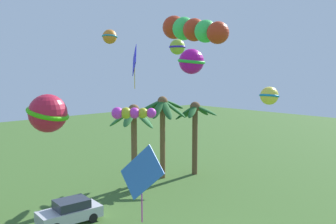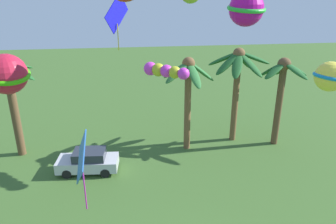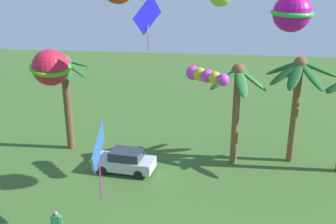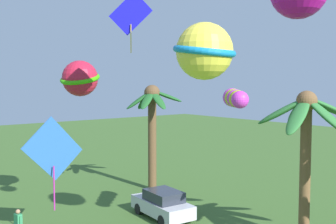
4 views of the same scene
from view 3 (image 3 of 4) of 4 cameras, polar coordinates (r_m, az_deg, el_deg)
name	(u,v)px [view 3 (image 3 of 4)]	position (r m, az deg, el deg)	size (l,w,h in m)	color
palm_tree_1	(66,82)	(26.87, -15.95, 4.62)	(3.65, 3.63, 7.15)	brown
palm_tree_2	(237,91)	(23.82, 10.93, 3.37)	(3.95, 4.22, 6.95)	brown
palm_tree_3	(298,82)	(25.05, 20.00, 4.54)	(4.64, 4.31, 7.35)	brown
parked_car_0	(125,161)	(23.86, -6.85, -7.74)	(4.04, 2.04, 1.51)	#BCBCC1
kite_diamond_0	(98,150)	(16.63, -11.02, -5.96)	(0.75, 2.92, 4.07)	blue
kite_tube_3	(205,76)	(21.17, 5.96, 5.77)	(2.61, 2.32, 0.85)	#D236C6
kite_diamond_4	(147,16)	(17.41, -3.29, 15.00)	(1.06, 1.55, 2.57)	#1A17E5
kite_ball_5	(292,13)	(19.20, 19.11, 14.67)	(2.58, 2.58, 1.87)	#B20E8B
kite_ball_6	(51,68)	(19.74, -18.18, 6.74)	(2.90, 2.90, 1.90)	red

